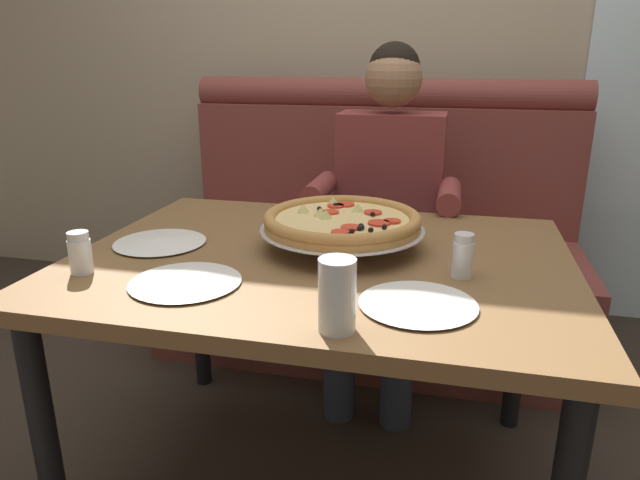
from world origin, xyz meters
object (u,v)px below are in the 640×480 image
Objects in this scene: diner_main at (386,200)px; shaker_pepper_flakes at (462,259)px; drinking_glass at (337,299)px; booth_bench at (372,253)px; plate_near_right at (185,280)px; shaker_oregano at (81,256)px; pizza at (342,221)px; plate_far_side at (418,301)px; dining_table at (321,282)px; plate_near_left at (160,240)px.

shaker_pepper_flakes is (0.27, -0.77, 0.06)m from diner_main.
booth_bench is at bearing 95.35° from drinking_glass.
diner_main is 1.02m from plate_near_right.
shaker_oregano reaches higher than plate_near_right.
booth_bench is at bearing 92.66° from pizza.
pizza is 4.31× the size of shaker_oregano.
pizza is 0.41m from plate_far_side.
pizza reaches higher than shaker_pepper_flakes.
plate_far_side is (0.19, -0.96, 0.02)m from diner_main.
shaker_pepper_flakes is (0.36, -0.07, 0.12)m from dining_table.
diner_main is 5.02× the size of plate_near_left.
drinking_glass is (0.59, -0.40, 0.05)m from plate_near_left.
diner_main is at bearing 100.94° from plate_far_side.
drinking_glass is at bearing -124.17° from shaker_pepper_flakes.
pizza is at bearing -94.04° from diner_main.
pizza reaches higher than plate_far_side.
plate_near_left is at bearing -115.10° from booth_bench.
pizza is at bearing 124.50° from plate_far_side.
plate_near_right is (-0.34, -0.96, 0.02)m from diner_main.
pizza is at bearing 9.77° from plate_near_left.
plate_far_side is at bearing -114.70° from shaker_pepper_flakes.
pizza is 0.35m from shaker_pepper_flakes.
dining_table is 0.47m from plate_near_left.
plate_far_side is (0.80, -0.00, -0.03)m from shaker_oregano.
drinking_glass is at bearing -87.78° from diner_main.
plate_near_left and plate_far_side have the same top height.
pizza reaches higher than plate_near_right.
diner_main is 0.64m from pizza.
dining_table is 1.01× the size of diner_main.
pizza is 1.75× the size of plate_near_left.
diner_main is 8.82× the size of drinking_glass.
dining_table is at bearing 46.14° from plate_near_right.
plate_near_left is (-0.54, -0.71, 0.02)m from diner_main.
drinking_glass is at bearing -13.02° from shaker_oregano.
booth_bench is 0.99m from dining_table.
pizza is at bearing 155.69° from shaker_pepper_flakes.
shaker_oregano is 0.41× the size of plate_far_side.
booth_bench is 1.39m from shaker_oregano.
plate_near_right is (0.20, -0.25, 0.00)m from plate_near_left.
booth_bench is 6.91× the size of plate_far_side.
plate_far_side is at bearing 46.15° from drinking_glass.
plate_far_side is (0.73, -0.25, 0.00)m from plate_near_left.
plate_near_left is at bearing 128.64° from plate_near_right.
dining_table is 8.92× the size of drinking_glass.
shaker_oregano is at bearing -106.61° from plate_near_left.
dining_table is 0.39m from shaker_pepper_flakes.
shaker_pepper_flakes is at bearing -11.73° from dining_table.
plate_near_right reaches higher than dining_table.
plate_near_right is at bearing -162.60° from shaker_pepper_flakes.
diner_main is 0.98m from plate_far_side.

